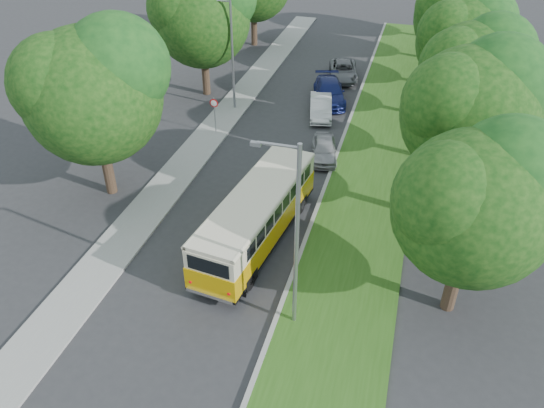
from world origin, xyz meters
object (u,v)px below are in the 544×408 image
(car_blue, at_px, (329,92))
(car_grey, at_px, (343,71))
(vintage_bus, at_px, (257,218))
(lamppost_near, at_px, (294,235))
(car_white, at_px, (321,107))
(lamppost_far, at_px, (231,52))
(car_silver, at_px, (324,149))

(car_blue, xyz_separation_m, car_grey, (0.24, 4.76, -0.10))
(car_blue, bearing_deg, vintage_bus, -106.63)
(lamppost_near, height_order, car_blue, lamppost_near)
(lamppost_near, relative_size, car_white, 1.94)
(vintage_bus, relative_size, car_grey, 2.02)
(lamppost_far, relative_size, car_silver, 2.06)
(car_blue, height_order, car_grey, car_blue)
(lamppost_far, relative_size, vintage_bus, 0.80)
(lamppost_far, height_order, car_white, lamppost_far)
(car_white, bearing_deg, car_grey, 75.26)
(car_silver, relative_size, car_blue, 0.71)
(lamppost_far, relative_size, car_white, 1.82)
(car_silver, distance_m, car_grey, 13.14)
(lamppost_near, relative_size, car_blue, 1.57)
(vintage_bus, distance_m, car_blue, 17.09)
(vintage_bus, height_order, car_silver, vintage_bus)
(vintage_bus, height_order, car_grey, vintage_bus)
(car_white, bearing_deg, lamppost_far, 172.28)
(lamppost_far, bearing_deg, vintage_bus, -66.46)
(vintage_bus, relative_size, car_white, 2.27)
(car_white, bearing_deg, car_silver, -88.61)
(vintage_bus, relative_size, car_silver, 2.57)
(lamppost_far, relative_size, car_blue, 1.48)
(lamppost_far, xyz_separation_m, car_white, (6.21, 0.47, -3.44))
(lamppost_near, height_order, car_grey, lamppost_near)
(lamppost_far, xyz_separation_m, car_silver, (7.58, -5.25, -3.50))
(vintage_bus, bearing_deg, car_blue, 96.72)
(lamppost_far, height_order, vintage_bus, lamppost_far)
(car_grey, bearing_deg, vintage_bus, -103.22)
(lamppost_far, height_order, car_blue, lamppost_far)
(car_blue, bearing_deg, car_white, -108.19)
(lamppost_near, distance_m, lamppost_far, 20.53)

